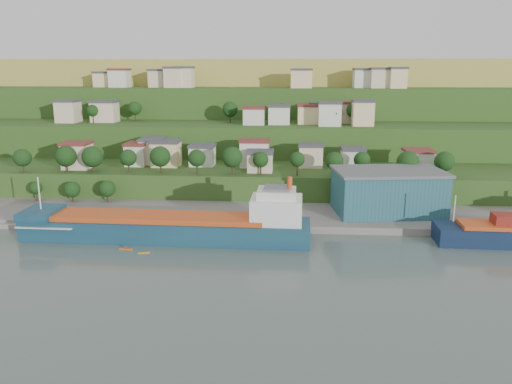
# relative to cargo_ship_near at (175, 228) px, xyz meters

# --- Properties ---
(ground) EXTENTS (500.00, 500.00, 0.00)m
(ground) POSITION_rel_cargo_ship_near_xyz_m (8.32, -8.10, -3.06)
(ground) COLOR #4E5E56
(ground) RESTS_ON ground
(quay) EXTENTS (220.00, 26.00, 4.00)m
(quay) POSITION_rel_cargo_ship_near_xyz_m (28.32, 19.90, -3.06)
(quay) COLOR slate
(quay) RESTS_ON ground
(pebble_beach) EXTENTS (40.00, 18.00, 2.40)m
(pebble_beach) POSITION_rel_cargo_ship_near_xyz_m (-46.68, 13.90, -3.06)
(pebble_beach) COLOR slate
(pebble_beach) RESTS_ON ground
(hillside) EXTENTS (360.00, 210.82, 96.00)m
(hillside) POSITION_rel_cargo_ship_near_xyz_m (8.33, 160.55, -2.97)
(hillside) COLOR #284719
(hillside) RESTS_ON ground
(cargo_ship_near) EXTENTS (74.77, 13.26, 19.17)m
(cargo_ship_near) POSITION_rel_cargo_ship_near_xyz_m (0.00, 0.00, 0.00)
(cargo_ship_near) COLOR #132E4A
(cargo_ship_near) RESTS_ON ground
(warehouse) EXTENTS (33.25, 22.96, 12.80)m
(warehouse) POSITION_rel_cargo_ship_near_xyz_m (58.11, 22.34, 5.37)
(warehouse) COLOR #1D5057
(warehouse) RESTS_ON quay
(caravan) EXTENTS (7.19, 4.81, 3.10)m
(caravan) POSITION_rel_cargo_ship_near_xyz_m (-41.42, 13.24, -0.31)
(caravan) COLOR white
(caravan) RESTS_ON pebble_beach
(dinghy) EXTENTS (3.82, 2.46, 0.71)m
(dinghy) POSITION_rel_cargo_ship_near_xyz_m (-33.54, 13.04, -1.50)
(dinghy) COLOR silver
(dinghy) RESTS_ON pebble_beach
(kayak_orange) EXTENTS (3.37, 1.04, 0.83)m
(kayak_orange) POSITION_rel_cargo_ship_near_xyz_m (-10.37, -8.43, -2.82)
(kayak_orange) COLOR orange
(kayak_orange) RESTS_ON ground
(kayak_yellow) EXTENTS (2.86, 1.12, 0.71)m
(kayak_yellow) POSITION_rel_cargo_ship_near_xyz_m (-5.19, -10.66, -2.85)
(kayak_yellow) COLOR gold
(kayak_yellow) RESTS_ON ground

